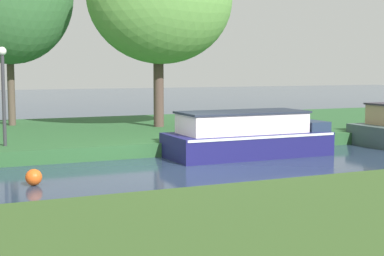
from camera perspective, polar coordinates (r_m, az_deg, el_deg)
The scene contains 6 objects.
ground_plane at distance 14.85m, azimuth -1.50°, elevation -4.04°, with size 120.00×120.00×0.00m, color #26354E.
riverbank_far at distance 21.40m, azimuth -8.69°, elevation -0.52°, with size 72.00×10.00×0.40m, color #29572D.
navy_narrowboat at distance 17.03m, azimuth 5.53°, elevation -0.78°, with size 4.80×2.01×1.33m.
lamp_post at distance 16.88m, azimuth -18.22°, elevation 4.21°, with size 0.24×0.24×2.77m.
mooring_post_near at distance 19.28m, azimuth 9.01°, elevation 0.66°, with size 0.18×0.18×0.86m, color #47351F.
channel_buoy at distance 13.17m, azimuth -15.43°, elevation -4.73°, with size 0.37×0.37×0.37m, color #E55919.
Camera 1 is at (-5.59, -13.52, 2.56)m, focal length 53.78 mm.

